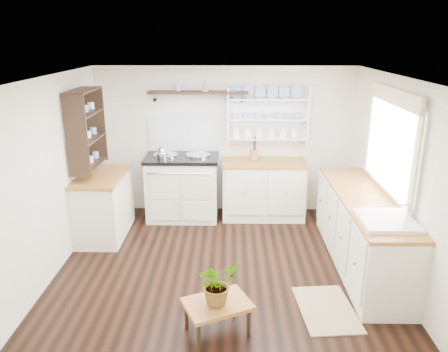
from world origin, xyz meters
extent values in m
cube|color=black|center=(0.00, 0.00, 0.00)|extent=(4.00, 3.80, 0.01)
cube|color=silver|center=(0.00, 1.90, 1.15)|extent=(4.00, 0.02, 2.30)
cube|color=silver|center=(2.00, 0.00, 1.15)|extent=(0.02, 3.80, 2.30)
cube|color=silver|center=(-2.00, 0.00, 1.15)|extent=(0.02, 3.80, 2.30)
cube|color=white|center=(0.00, 0.00, 2.30)|extent=(4.00, 3.80, 0.01)
cube|color=white|center=(1.96, 0.15, 1.50)|extent=(0.04, 1.40, 1.00)
cube|color=white|center=(1.94, 0.15, 1.50)|extent=(0.02, 1.50, 1.10)
cube|color=beige|center=(1.92, 0.15, 2.08)|extent=(0.04, 1.55, 0.18)
cube|color=beige|center=(-0.65, 1.57, 0.47)|extent=(1.07, 0.69, 0.94)
cube|color=black|center=(-0.65, 1.57, 0.96)|extent=(1.11, 0.73, 0.05)
cylinder|color=silver|center=(-0.90, 1.57, 1.00)|extent=(0.36, 0.36, 0.03)
cylinder|color=silver|center=(-0.40, 1.57, 1.00)|extent=(0.36, 0.36, 0.03)
cylinder|color=silver|center=(-0.65, 1.18, 0.83)|extent=(0.96, 0.02, 0.02)
cube|color=silver|center=(0.60, 1.60, 0.44)|extent=(1.25, 0.60, 0.88)
cube|color=brown|center=(0.60, 1.60, 0.88)|extent=(1.27, 0.63, 0.04)
cube|color=silver|center=(1.70, 0.10, 0.44)|extent=(0.60, 2.40, 0.88)
cube|color=brown|center=(1.70, 0.10, 0.88)|extent=(0.62, 2.43, 0.04)
cube|color=white|center=(1.70, -0.65, 0.80)|extent=(0.55, 0.60, 0.28)
cylinder|color=silver|center=(1.90, -0.65, 1.00)|extent=(0.02, 0.02, 0.22)
cube|color=silver|center=(-1.70, 0.90, 0.44)|extent=(0.60, 1.10, 0.88)
cube|color=brown|center=(-1.70, 0.90, 0.88)|extent=(0.62, 1.13, 0.04)
cube|color=white|center=(0.65, 1.88, 1.55)|extent=(1.20, 0.03, 0.90)
cube|color=white|center=(0.65, 1.79, 1.55)|extent=(1.20, 0.22, 0.02)
cylinder|color=navy|center=(0.65, 1.80, 1.82)|extent=(0.20, 0.02, 0.20)
cube|color=black|center=(-0.40, 1.77, 1.92)|extent=(1.50, 0.24, 0.04)
cone|color=black|center=(-1.05, 1.84, 1.81)|extent=(0.06, 0.20, 0.06)
cone|color=black|center=(0.25, 1.84, 1.81)|extent=(0.06, 0.20, 0.06)
cube|color=black|center=(-1.84, 0.90, 1.55)|extent=(0.28, 0.80, 1.05)
cylinder|color=#AF6F40|center=(0.45, 1.68, 0.98)|extent=(0.13, 0.13, 0.15)
cube|color=brown|center=(-0.03, -1.25, 0.31)|extent=(0.73, 0.65, 0.04)
cylinder|color=black|center=(-0.19, -1.51, 0.14)|extent=(0.04, 0.04, 0.29)
cylinder|color=black|center=(-0.33, -1.21, 0.14)|extent=(0.04, 0.04, 0.29)
cylinder|color=black|center=(0.27, -1.30, 0.14)|extent=(0.04, 0.04, 0.29)
cylinder|color=black|center=(0.13, -0.99, 0.14)|extent=(0.04, 0.04, 0.29)
imported|color=#3F7233|center=(-0.03, -1.25, 0.54)|extent=(0.50, 0.49, 0.42)
cube|color=#917154|center=(1.10, -0.88, 0.01)|extent=(0.62, 0.90, 0.02)
camera|label=1|loc=(0.09, -4.80, 2.73)|focal=35.00mm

